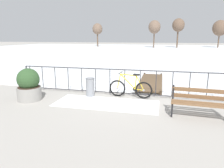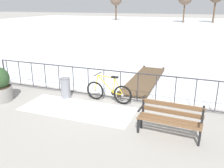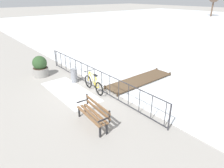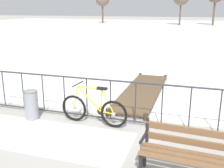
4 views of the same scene
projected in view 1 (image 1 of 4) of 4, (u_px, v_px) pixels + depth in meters
The scene contains 13 objects.
ground_plane at pixel (125, 95), 8.34m from camera, with size 160.00×160.00×0.00m, color #9E9991.
frozen_pond at pixel (154, 51), 35.23m from camera, with size 80.00×56.00×0.03m, color white.
snow_patch at pixel (106, 103), 7.30m from camera, with size 3.70×1.49×0.01m, color white.
railing_fence at pixel (125, 82), 8.21m from camera, with size 9.06×0.06×1.07m.
bicycle_near_railing at pixel (130, 88), 7.95m from camera, with size 1.71×0.52×0.97m.
park_bench at pixel (200, 101), 5.95m from camera, with size 1.63×0.59×0.89m.
planter_with_shrub at pixel (29, 85), 7.58m from camera, with size 0.87×0.87×1.20m.
trash_bin at pixel (90, 87), 8.15m from camera, with size 0.35×0.35×0.73m.
wooden_dock at pixel (151, 82), 10.32m from camera, with size 1.10×4.19×0.20m.
tree_far_west at pixel (220, 28), 44.63m from camera, with size 3.09×3.09×5.94m.
tree_west_mid at pixel (178, 25), 44.20m from camera, with size 2.59×2.59×6.27m.
tree_centre at pixel (97, 29), 49.80m from camera, with size 2.43×2.43×5.58m.
tree_east_mid at pixel (154, 27), 44.35m from camera, with size 2.58×2.58×5.88m.
Camera 1 is at (1.39, -7.92, 2.32)m, focal length 32.71 mm.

